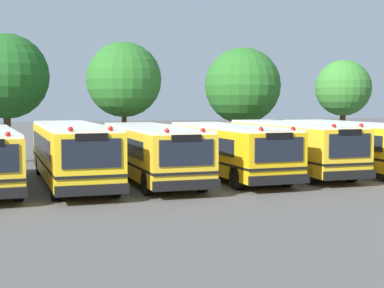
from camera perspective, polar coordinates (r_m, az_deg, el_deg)
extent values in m
plane|color=#514F4C|center=(26.63, -0.15, -3.44)|extent=(160.00, 160.00, 0.00)
cube|color=black|center=(25.24, -17.02, -0.31)|extent=(0.22, 7.68, 0.70)
sphere|color=red|center=(20.10, -17.61, 0.91)|extent=(0.18, 0.18, 0.18)
cylinder|color=black|center=(21.56, -16.63, -4.08)|extent=(0.30, 1.01, 1.00)
cylinder|color=black|center=(28.14, -17.71, -2.20)|extent=(0.30, 1.01, 1.00)
cube|color=yellow|center=(25.42, -11.73, -0.73)|extent=(2.67, 10.97, 2.09)
cube|color=white|center=(25.35, -11.77, 1.77)|extent=(2.61, 10.75, 0.12)
cube|color=black|center=(20.07, -9.74, -4.48)|extent=(2.52, 0.21, 0.36)
cube|color=black|center=(19.97, -9.80, -0.93)|extent=(2.02, 0.10, 1.00)
cube|color=black|center=(25.87, -9.07, 0.14)|extent=(0.19, 8.52, 0.75)
cube|color=black|center=(25.57, -14.61, 0.01)|extent=(0.19, 8.52, 0.75)
cube|color=black|center=(25.45, -11.72, -1.66)|extent=(2.69, 11.08, 0.10)
sphere|color=red|center=(20.20, -8.01, 1.50)|extent=(0.18, 0.18, 0.18)
sphere|color=red|center=(19.99, -11.83, 1.43)|extent=(0.18, 0.18, 0.18)
cube|color=black|center=(19.92, -9.82, 0.70)|extent=(1.11, 0.10, 0.24)
cylinder|color=black|center=(21.70, -7.49, -3.89)|extent=(0.30, 1.00, 1.00)
cylinder|color=black|center=(21.38, -13.26, -4.08)|extent=(0.30, 1.00, 1.00)
cylinder|color=black|center=(29.26, -10.46, -1.83)|extent=(0.30, 1.00, 1.00)
cylinder|color=black|center=(29.03, -14.74, -1.95)|extent=(0.30, 1.00, 1.00)
cube|color=yellow|center=(25.78, -3.99, -0.70)|extent=(2.78, 10.25, 1.98)
cube|color=white|center=(25.72, -4.00, 1.63)|extent=(2.72, 10.05, 0.12)
cube|color=black|center=(20.94, -0.50, -4.06)|extent=(2.54, 0.23, 0.36)
cube|color=black|center=(20.85, -0.55, -0.87)|extent=(2.04, 0.12, 0.95)
cube|color=black|center=(26.38, -1.49, 0.10)|extent=(0.27, 7.94, 0.71)
cube|color=black|center=(25.77, -6.88, -0.02)|extent=(0.27, 7.94, 0.71)
cube|color=black|center=(25.82, -3.98, -1.58)|extent=(2.81, 10.35, 0.10)
sphere|color=red|center=(21.18, 1.07, 1.36)|extent=(0.18, 0.18, 0.18)
sphere|color=red|center=(20.77, -2.49, 1.30)|extent=(0.18, 0.18, 0.18)
cube|color=black|center=(20.80, -0.54, 0.59)|extent=(1.12, 0.11, 0.24)
cylinder|color=black|center=(22.67, 1.03, -3.50)|extent=(0.31, 1.01, 1.00)
cylinder|color=black|center=(22.05, -4.40, -3.73)|extent=(0.31, 1.01, 1.00)
cylinder|color=black|center=(29.31, -3.47, -1.76)|extent=(0.31, 1.01, 1.00)
cylinder|color=black|center=(28.83, -7.71, -1.89)|extent=(0.31, 1.01, 1.00)
cube|color=yellow|center=(26.94, 3.62, -0.50)|extent=(2.55, 9.72, 1.97)
cube|color=white|center=(26.87, 3.63, 1.72)|extent=(2.49, 9.53, 0.12)
cube|color=black|center=(22.61, 8.57, -3.49)|extent=(2.58, 0.17, 0.36)
cube|color=black|center=(22.53, 8.54, -0.56)|extent=(2.07, 0.06, 0.95)
cube|color=black|center=(27.72, 5.81, 0.27)|extent=(0.06, 7.58, 0.71)
cube|color=black|center=(26.71, 0.84, 0.14)|extent=(0.06, 7.58, 0.71)
cube|color=black|center=(26.97, 3.62, -1.34)|extent=(2.57, 9.82, 0.10)
sphere|color=red|center=(22.96, 9.89, 1.49)|extent=(0.18, 0.18, 0.18)
sphere|color=red|center=(22.31, 6.79, 1.45)|extent=(0.18, 0.18, 0.18)
cube|color=black|center=(22.48, 8.57, 0.79)|extent=(1.14, 0.08, 0.24)
cylinder|color=black|center=(24.43, 9.26, -3.00)|extent=(0.28, 1.00, 1.00)
cylinder|color=black|center=(23.43, 4.44, -3.27)|extent=(0.28, 1.00, 1.00)
cylinder|color=black|center=(30.26, 3.27, -1.58)|extent=(0.28, 1.00, 1.00)
cylinder|color=black|center=(29.46, -0.76, -1.73)|extent=(0.28, 1.00, 1.00)
cube|color=yellow|center=(28.90, 9.71, -0.17)|extent=(2.60, 10.01, 2.04)
cube|color=white|center=(28.84, 9.73, 1.96)|extent=(2.55, 9.81, 0.12)
cube|color=black|center=(24.66, 15.22, -2.96)|extent=(2.41, 0.22, 0.36)
cube|color=black|center=(24.59, 15.21, -0.16)|extent=(1.93, 0.11, 0.98)
cube|color=black|center=(29.72, 11.48, 0.55)|extent=(0.23, 7.76, 0.73)
cube|color=black|center=(28.60, 7.31, 0.46)|extent=(0.23, 7.76, 0.73)
cube|color=black|center=(28.93, 9.70, -0.98)|extent=(2.63, 10.11, 0.10)
sphere|color=red|center=(25.05, 16.26, 1.76)|extent=(0.18, 0.18, 0.18)
sphere|color=red|center=(24.33, 13.75, 1.74)|extent=(0.18, 0.18, 0.18)
cube|color=black|center=(24.55, 15.24, 1.13)|extent=(1.06, 0.11, 0.24)
cylinder|color=black|center=(26.45, 15.33, -2.55)|extent=(0.30, 1.01, 1.00)
cylinder|color=black|center=(25.36, 11.42, -2.77)|extent=(0.30, 1.01, 1.00)
cylinder|color=black|center=(32.26, 8.66, -1.26)|extent=(0.30, 1.01, 1.00)
cylinder|color=black|center=(31.37, 5.27, -1.38)|extent=(0.30, 1.01, 1.00)
cube|color=yellow|center=(30.77, 15.61, -0.05)|extent=(2.69, 10.96, 1.99)
cube|color=white|center=(30.72, 15.65, 1.92)|extent=(2.64, 10.74, 0.12)
cube|color=black|center=(31.73, 17.21, 0.62)|extent=(0.20, 8.51, 0.72)
cube|color=black|center=(30.31, 13.33, 0.54)|extent=(0.20, 8.51, 0.72)
cube|color=black|center=(30.80, 15.60, -0.78)|extent=(2.72, 11.07, 0.10)
cylinder|color=black|center=(34.49, 13.68, -0.98)|extent=(0.30, 1.00, 1.00)
cylinder|color=black|center=(33.36, 10.47, -1.10)|extent=(0.30, 1.00, 1.00)
cylinder|color=#4C3823|center=(35.17, -17.63, 0.80)|extent=(0.41, 0.41, 3.15)
sphere|color=#1E561E|center=(35.15, -17.76, 6.35)|extent=(4.89, 4.89, 4.89)
sphere|color=#1E561E|center=(35.39, -18.21, 6.53)|extent=(3.82, 3.82, 3.82)
cylinder|color=#4C3823|center=(33.51, -6.65, 0.83)|extent=(0.28, 0.28, 3.18)
sphere|color=#286623|center=(33.48, -6.70, 6.30)|extent=(4.28, 4.28, 4.28)
sphere|color=#286623|center=(33.02, -7.37, 6.10)|extent=(2.97, 2.97, 2.97)
cylinder|color=#4C3823|center=(38.17, 4.95, 0.90)|extent=(0.29, 0.29, 2.71)
sphere|color=#286623|center=(38.12, 4.98, 5.72)|extent=(4.95, 4.95, 4.95)
sphere|color=#286623|center=(37.86, 4.83, 5.55)|extent=(3.71, 3.71, 3.71)
cylinder|color=#4C3823|center=(42.17, 14.54, 1.30)|extent=(0.40, 0.40, 3.02)
sphere|color=#387A2D|center=(42.14, 14.61, 5.35)|extent=(3.90, 3.90, 3.90)
sphere|color=#387A2D|center=(41.75, 14.59, 5.54)|extent=(2.45, 2.45, 2.45)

